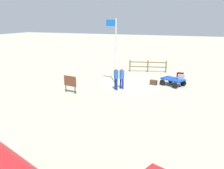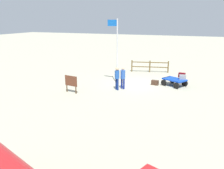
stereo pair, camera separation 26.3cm
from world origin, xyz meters
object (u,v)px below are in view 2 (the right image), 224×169
Objects in this scene: suitcase_navy at (155,83)px; flagpole at (116,47)px; luggage_cart at (174,81)px; suitcase_dark at (183,77)px; worker_lead at (123,76)px; worker_trailing at (117,77)px; suitcase_maroon at (182,75)px; signboard at (71,82)px.

flagpole is at bearing 15.72° from suitcase_navy.
luggage_cart is 3.50× the size of suitcase_navy.
worker_lead reaches higher than suitcase_dark.
worker_lead is (4.23, 2.42, 0.22)m from suitcase_dark.
worker_trailing is (3.93, 2.76, 0.61)m from luggage_cart.
suitcase_maroon is 0.11× the size of flagpole.
flagpole is (1.00, -1.17, 2.09)m from worker_lead.
suitcase_navy is 0.11× the size of flagpole.
worker_lead is at bearing 130.41° from flagpole.
suitcase_navy is (1.50, 0.29, -0.24)m from luggage_cart.
worker_trailing is at bearing -145.61° from signboard.
suitcase_navy is at bearing -135.78° from worker_lead.
suitcase_maroon reaches higher than suitcase_navy.
suitcase_maroon is at bearing -141.63° from worker_trailing.
worker_trailing reaches higher than suitcase_dark.
suitcase_dark reaches higher than luggage_cart.
worker_lead is (4.10, 3.07, 0.21)m from suitcase_maroon.
signboard reaches higher than luggage_cart.
worker_lead is at bearing -143.09° from signboard.
signboard reaches higher than suitcase_dark.
suitcase_maroon is 0.66m from suitcase_dark.
worker_trailing is at bearing 35.14° from luggage_cart.
worker_trailing reaches higher than worker_lead.
suitcase_maroon is at bearing -123.88° from luggage_cart.
suitcase_maroon is 9.10m from signboard.
worker_lead is at bearing 32.89° from luggage_cart.
signboard is at bearing 32.99° from suitcase_dark.
signboard is (3.18, 2.39, -0.16)m from worker_lead.
suitcase_navy is 3.04m from worker_lead.
worker_trailing is (4.42, 3.50, 0.26)m from suitcase_maroon.
worker_trailing is 1.37× the size of signboard.
luggage_cart is at bearing -145.18° from signboard.
suitcase_maroon is at bearing -143.20° from worker_lead.
flagpole is at bearing 13.43° from suitcase_dark.
worker_lead reaches higher than signboard.
suitcase_navy is at bearing -164.28° from flagpole.
suitcase_dark is (-0.62, -0.09, 0.34)m from luggage_cart.
signboard is at bearing 34.82° from luggage_cart.
signboard is at bearing 34.39° from worker_trailing.
suitcase_maroon is 0.93× the size of suitcase_navy.
suitcase_dark is 0.11× the size of flagpole.
suitcase_maroon is (-0.49, -0.74, 0.35)m from luggage_cart.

